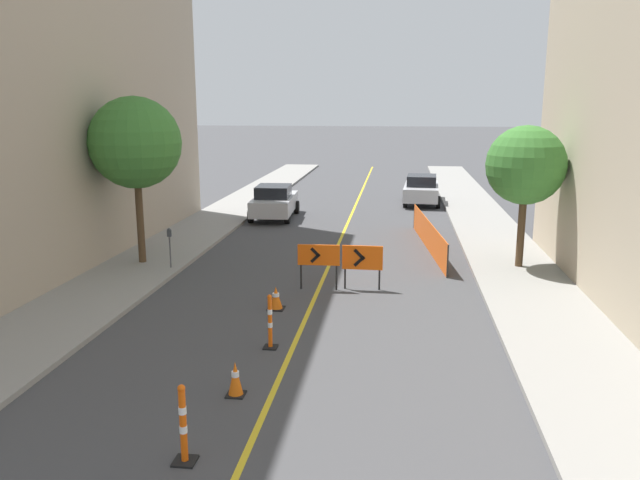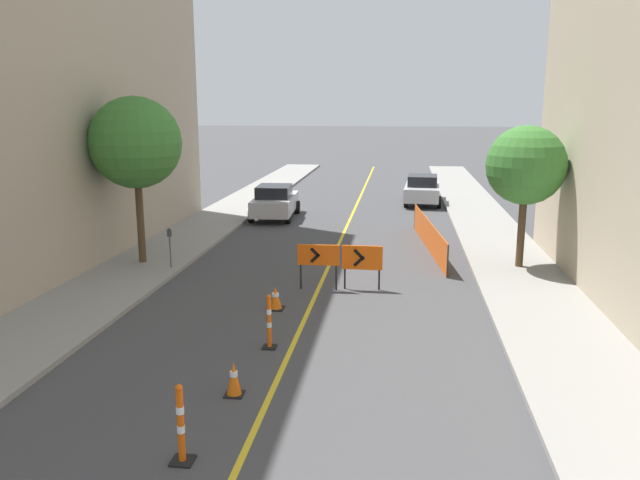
{
  "view_description": "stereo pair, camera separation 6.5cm",
  "coord_description": "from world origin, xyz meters",
  "px_view_note": "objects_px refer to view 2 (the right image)",
  "views": [
    {
      "loc": [
        2.26,
        -1.38,
        5.39
      ],
      "look_at": [
        -0.24,
        18.42,
        1.0
      ],
      "focal_mm": 35.0,
      "sensor_mm": 36.0,
      "label": 1
    },
    {
      "loc": [
        2.33,
        -1.37,
        5.39
      ],
      "look_at": [
        -0.24,
        18.42,
        1.0
      ],
      "focal_mm": 35.0,
      "sensor_mm": 36.0,
      "label": 2
    }
  ],
  "objects_px": {
    "traffic_cone_second": "(234,379)",
    "street_tree_left_near": "(136,143)",
    "parked_car_curb_near": "(275,202)",
    "traffic_cone_third": "(275,298)",
    "arrow_barricade_secondary": "(362,259)",
    "parking_meter_near_curb": "(170,240)",
    "delineator_post_front": "(181,429)",
    "street_tree_right_near": "(526,166)",
    "delineator_post_rear": "(269,325)",
    "arrow_barricade_primary": "(318,257)",
    "parked_car_curb_mid": "(422,189)"
  },
  "relations": [
    {
      "from": "arrow_barricade_primary",
      "to": "street_tree_right_near",
      "type": "height_order",
      "value": "street_tree_right_near"
    },
    {
      "from": "traffic_cone_third",
      "to": "arrow_barricade_secondary",
      "type": "height_order",
      "value": "arrow_barricade_secondary"
    },
    {
      "from": "traffic_cone_second",
      "to": "traffic_cone_third",
      "type": "height_order",
      "value": "traffic_cone_second"
    },
    {
      "from": "traffic_cone_second",
      "to": "arrow_barricade_primary",
      "type": "relative_size",
      "value": 0.5
    },
    {
      "from": "street_tree_left_near",
      "to": "delineator_post_rear",
      "type": "bearing_deg",
      "value": -48.95
    },
    {
      "from": "parking_meter_near_curb",
      "to": "street_tree_right_near",
      "type": "height_order",
      "value": "street_tree_right_near"
    },
    {
      "from": "arrow_barricade_primary",
      "to": "street_tree_left_near",
      "type": "height_order",
      "value": "street_tree_left_near"
    },
    {
      "from": "parked_car_curb_near",
      "to": "street_tree_left_near",
      "type": "distance_m",
      "value": 10.25
    },
    {
      "from": "delineator_post_front",
      "to": "delineator_post_rear",
      "type": "xyz_separation_m",
      "value": [
        0.38,
        4.66,
        -0.02
      ]
    },
    {
      "from": "arrow_barricade_secondary",
      "to": "delineator_post_front",
      "type": "bearing_deg",
      "value": -102.39
    },
    {
      "from": "parked_car_curb_mid",
      "to": "street_tree_left_near",
      "type": "height_order",
      "value": "street_tree_left_near"
    },
    {
      "from": "arrow_barricade_primary",
      "to": "street_tree_right_near",
      "type": "distance_m",
      "value": 7.4
    },
    {
      "from": "delineator_post_front",
      "to": "traffic_cone_third",
      "type": "bearing_deg",
      "value": 90.2
    },
    {
      "from": "traffic_cone_third",
      "to": "street_tree_right_near",
      "type": "xyz_separation_m",
      "value": [
        7.19,
        4.98,
        3.13
      ]
    },
    {
      "from": "arrow_barricade_primary",
      "to": "delineator_post_front",
      "type": "bearing_deg",
      "value": -97.31
    },
    {
      "from": "delineator_post_front",
      "to": "street_tree_right_near",
      "type": "bearing_deg",
      "value": 59.84
    },
    {
      "from": "traffic_cone_second",
      "to": "parked_car_curb_mid",
      "type": "height_order",
      "value": "parked_car_curb_mid"
    },
    {
      "from": "arrow_barricade_primary",
      "to": "street_tree_left_near",
      "type": "bearing_deg",
      "value": 160.21
    },
    {
      "from": "traffic_cone_second",
      "to": "arrow_barricade_secondary",
      "type": "bearing_deg",
      "value": 74.75
    },
    {
      "from": "arrow_barricade_secondary",
      "to": "parking_meter_near_curb",
      "type": "height_order",
      "value": "parking_meter_near_curb"
    },
    {
      "from": "traffic_cone_second",
      "to": "delineator_post_rear",
      "type": "xyz_separation_m",
      "value": [
        0.18,
        2.37,
        0.21
      ]
    },
    {
      "from": "traffic_cone_second",
      "to": "street_tree_left_near",
      "type": "xyz_separation_m",
      "value": [
        -5.61,
        9.02,
        3.78
      ]
    },
    {
      "from": "traffic_cone_second",
      "to": "delineator_post_front",
      "type": "height_order",
      "value": "delineator_post_front"
    },
    {
      "from": "delineator_post_rear",
      "to": "arrow_barricade_primary",
      "type": "bearing_deg",
      "value": 83.82
    },
    {
      "from": "parked_car_curb_near",
      "to": "traffic_cone_third",
      "type": "bearing_deg",
      "value": -81.66
    },
    {
      "from": "parked_car_curb_mid",
      "to": "street_tree_right_near",
      "type": "distance_m",
      "value": 14.05
    },
    {
      "from": "parking_meter_near_curb",
      "to": "traffic_cone_third",
      "type": "bearing_deg",
      "value": -38.84
    },
    {
      "from": "arrow_barricade_secondary",
      "to": "parked_car_curb_near",
      "type": "distance_m",
      "value": 12.19
    },
    {
      "from": "traffic_cone_second",
      "to": "street_tree_left_near",
      "type": "bearing_deg",
      "value": 121.9
    },
    {
      "from": "traffic_cone_second",
      "to": "parked_car_curb_near",
      "type": "bearing_deg",
      "value": 99.04
    },
    {
      "from": "delineator_post_rear",
      "to": "street_tree_right_near",
      "type": "distance_m",
      "value": 10.64
    },
    {
      "from": "arrow_barricade_secondary",
      "to": "street_tree_left_near",
      "type": "height_order",
      "value": "street_tree_left_near"
    },
    {
      "from": "delineator_post_front",
      "to": "street_tree_left_near",
      "type": "height_order",
      "value": "street_tree_left_near"
    },
    {
      "from": "traffic_cone_third",
      "to": "parking_meter_near_curb",
      "type": "distance_m",
      "value": 5.4
    },
    {
      "from": "traffic_cone_third",
      "to": "delineator_post_rear",
      "type": "distance_m",
      "value": 2.73
    },
    {
      "from": "parking_meter_near_curb",
      "to": "street_tree_left_near",
      "type": "height_order",
      "value": "street_tree_left_near"
    },
    {
      "from": "arrow_barricade_primary",
      "to": "arrow_barricade_secondary",
      "type": "relative_size",
      "value": 1.02
    },
    {
      "from": "traffic_cone_second",
      "to": "parked_car_curb_near",
      "type": "xyz_separation_m",
      "value": [
        -2.92,
        18.33,
        0.47
      ]
    },
    {
      "from": "traffic_cone_second",
      "to": "arrow_barricade_primary",
      "type": "xyz_separation_m",
      "value": [
        0.68,
        6.99,
        0.65
      ]
    },
    {
      "from": "delineator_post_front",
      "to": "delineator_post_rear",
      "type": "distance_m",
      "value": 4.67
    },
    {
      "from": "parked_car_curb_near",
      "to": "street_tree_left_near",
      "type": "relative_size",
      "value": 0.8
    },
    {
      "from": "traffic_cone_third",
      "to": "street_tree_right_near",
      "type": "bearing_deg",
      "value": 34.74
    },
    {
      "from": "arrow_barricade_primary",
      "to": "street_tree_left_near",
      "type": "distance_m",
      "value": 7.31
    },
    {
      "from": "delineator_post_rear",
      "to": "arrow_barricade_secondary",
      "type": "relative_size",
      "value": 0.95
    },
    {
      "from": "arrow_barricade_primary",
      "to": "parking_meter_near_curb",
      "type": "bearing_deg",
      "value": 162.45
    },
    {
      "from": "traffic_cone_third",
      "to": "arrow_barricade_secondary",
      "type": "xyz_separation_m",
      "value": [
        2.18,
        2.1,
        0.61
      ]
    },
    {
      "from": "arrow_barricade_secondary",
      "to": "parked_car_curb_near",
      "type": "height_order",
      "value": "parked_car_curb_near"
    },
    {
      "from": "parked_car_curb_mid",
      "to": "parking_meter_near_curb",
      "type": "distance_m",
      "value": 17.41
    },
    {
      "from": "street_tree_left_near",
      "to": "parked_car_curb_near",
      "type": "bearing_deg",
      "value": 73.85
    },
    {
      "from": "delineator_post_rear",
      "to": "traffic_cone_second",
      "type": "bearing_deg",
      "value": -94.29
    }
  ]
}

